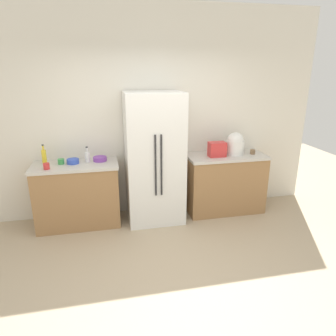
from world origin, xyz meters
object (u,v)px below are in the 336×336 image
bottle_a (87,156)px  bowl_a (73,161)px  rice_cooker (235,144)px  cup_a (253,152)px  cup_b (46,166)px  cup_c (61,161)px  toaster (217,149)px  bowl_b (100,159)px  bottle_b (44,156)px  refrigerator (154,159)px

bottle_a → bowl_a: 0.21m
rice_cooker → cup_a: rice_cooker is taller
cup_a → cup_b: size_ratio=0.95×
cup_a → cup_c: 2.86m
cup_c → cup_a: bearing=-1.6°
bowl_a → cup_b: bearing=-149.3°
toaster → bowl_b: 1.74m
bottle_a → bowl_a: bottle_a is taller
bottle_b → bowl_a: 0.40m
toaster → bowl_b: bearing=175.7°
toaster → bowl_a: 2.11m
cup_b → refrigerator: bearing=4.1°
toaster → bottle_a: 1.91m
rice_cooker → bottle_a: (-2.22, 0.06, -0.08)m
refrigerator → bowl_a: refrigerator is taller
bowl_b → bottle_b: bearing=178.2°
bottle_a → cup_b: bottle_a is taller
bottle_a → cup_c: 0.36m
refrigerator → cup_c: 1.31m
cup_b → bowl_a: size_ratio=0.50×
cup_b → cup_a: bearing=2.3°
cup_b → bowl_a: (0.32, 0.19, -0.01)m
cup_a → cup_b: bearing=-177.7°
bottle_a → bottle_b: 0.59m
cup_b → cup_c: bearing=51.1°
toaster → cup_a: bearing=1.0°
refrigerator → bottle_b: (-1.53, 0.16, 0.08)m
bottle_a → cup_a: (2.50, -0.11, -0.04)m
rice_cooker → bottle_a: bearing=178.5°
rice_cooker → bowl_b: rice_cooker is taller
cup_b → cup_c: (0.16, 0.20, -0.01)m
cup_c → bowl_a: bearing=-3.5°
toaster → bowl_a: (-2.10, 0.08, -0.08)m
cup_b → bowl_b: (0.69, 0.24, -0.01)m
bowl_a → rice_cooker: bearing=-0.4°
bottle_b → toaster: bearing=-3.5°
bottle_a → cup_b: 0.57m
toaster → bottle_b: bearing=176.5°
bottle_b → cup_b: bottle_b is taller
bottle_b → cup_c: (0.23, -0.06, -0.07)m
rice_cooker → bowl_a: bearing=179.6°
cup_b → bowl_b: size_ratio=0.43×
toaster → refrigerator: bearing=-179.7°
bottle_a → cup_b: (-0.52, -0.23, -0.04)m
bottle_a → toaster: bearing=-3.6°
cup_b → bottle_b: bearing=103.5°
refrigerator → rice_cooker: refrigerator is taller
toaster → bowl_a: bearing=177.9°
refrigerator → cup_a: (1.55, 0.02, 0.01)m
cup_a → bowl_a: size_ratio=0.47×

